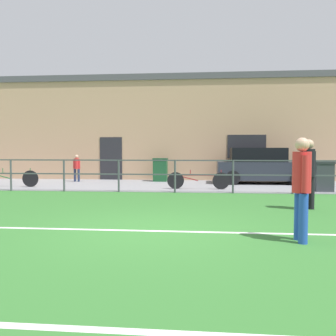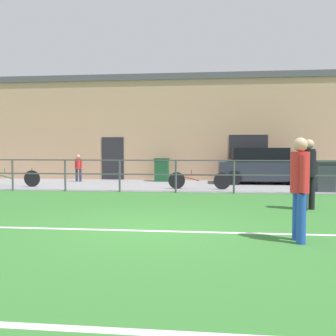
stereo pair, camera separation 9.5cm
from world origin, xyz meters
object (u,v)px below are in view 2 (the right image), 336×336
Objects in this scene: trash_bin_1 at (325,176)px; spectator_child at (78,166)px; parked_car_red at (262,167)px; trash_bin_0 at (162,170)px; player_striker at (300,183)px; bicycle_parked_0 at (12,178)px; bicycle_parked_1 at (199,180)px; player_goalkeeper at (309,170)px.

spectator_child is at bearing 163.77° from trash_bin_1.
parked_car_red is 4.55m from trash_bin_0.
player_striker reaches higher than bicycle_parked_0.
trash_bin_1 is at bearing -29.11° from trash_bin_0.
spectator_child is 1.17× the size of trash_bin_1.
trash_bin_1 is at bearing 168.59° from spectator_child.
bicycle_parked_0 is (-10.19, -2.47, -0.39)m from parked_car_red.
parked_car_red reaches higher than trash_bin_0.
player_striker is 7.88m from bicycle_parked_1.
player_goalkeeper is 1.64× the size of trash_bin_0.
trash_bin_1 is at bearing 158.58° from player_striker.
player_goalkeeper is 0.76× the size of bicycle_parked_1.
player_striker is (-1.01, -3.33, -0.03)m from player_goalkeeper.
player_goalkeeper reaches higher than spectator_child.
player_goalkeeper reaches higher than trash_bin_1.
bicycle_parked_0 is 1.01× the size of bicycle_parked_1.
trash_bin_0 is at bearing 172.67° from parked_car_red.
parked_car_red is at bearing -175.38° from spectator_child.
parked_car_red is 3.39m from trash_bin_1.
parked_car_red reaches higher than bicycle_parked_1.
trash_bin_1 is (1.63, 4.05, -0.44)m from player_goalkeeper.
parked_car_red is 1.65× the size of bicycle_parked_0.
player_goalkeeper is 11.26m from bicycle_parked_0.
trash_bin_0 is at bearing -166.97° from spectator_child.
player_goalkeeper is 1.42× the size of spectator_child.
bicycle_parked_0 is at bearing -58.73° from player_goalkeeper.
bicycle_parked_0 is at bearing -166.37° from parked_car_red.
parked_car_red is at bearing 44.39° from bicycle_parked_1.
bicycle_parked_0 is at bearing -151.77° from trash_bin_0.
player_goalkeeper is at bearing -23.50° from bicycle_parked_0.
bicycle_parked_0 is at bearing 58.06° from spectator_child.
trash_bin_1 is (11.93, -0.43, 0.19)m from bicycle_parked_0.
trash_bin_0 reaches higher than bicycle_parked_0.
bicycle_parked_0 is (-1.87, -2.50, -0.36)m from spectator_child.
bicycle_parked_0 is 11.94m from trash_bin_1.
spectator_child reaches higher than trash_bin_0.
trash_bin_0 is (-4.51, 0.58, -0.19)m from parked_car_red.
spectator_child is 0.32× the size of parked_car_red.
spectator_child is 0.53× the size of bicycle_parked_1.
spectator_child is at bearing 53.24° from bicycle_parked_0.
player_goalkeeper reaches higher than parked_car_red.
player_striker is 12.16m from bicycle_parked_0.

